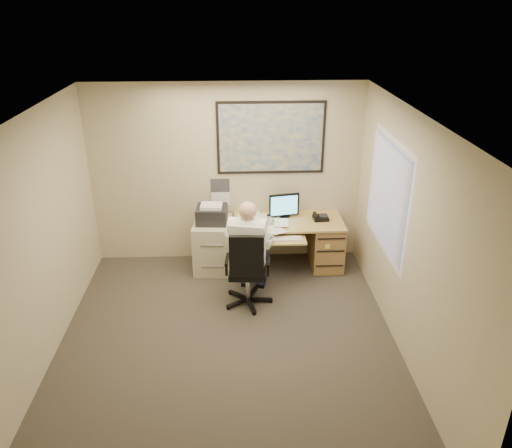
{
  "coord_description": "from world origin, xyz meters",
  "views": [
    {
      "loc": [
        0.11,
        -4.76,
        3.78
      ],
      "look_at": [
        0.39,
        1.3,
        0.98
      ],
      "focal_mm": 35.0,
      "sensor_mm": 36.0,
      "label": 1
    }
  ],
  "objects_px": {
    "desk": "(310,238)",
    "office_chair": "(248,283)",
    "person": "(247,254)",
    "filing_cabinet": "(213,241)"
  },
  "relations": [
    {
      "from": "desk",
      "to": "office_chair",
      "type": "relative_size",
      "value": 1.45
    },
    {
      "from": "desk",
      "to": "person",
      "type": "height_order",
      "value": "person"
    },
    {
      "from": "desk",
      "to": "person",
      "type": "bearing_deg",
      "value": -135.21
    },
    {
      "from": "office_chair",
      "to": "person",
      "type": "relative_size",
      "value": 0.77
    },
    {
      "from": "desk",
      "to": "person",
      "type": "xyz_separation_m",
      "value": [
        -0.96,
        -0.96,
        0.28
      ]
    },
    {
      "from": "filing_cabinet",
      "to": "person",
      "type": "distance_m",
      "value": 1.08
    },
    {
      "from": "desk",
      "to": "office_chair",
      "type": "distance_m",
      "value": 1.42
    },
    {
      "from": "office_chair",
      "to": "desk",
      "type": "bearing_deg",
      "value": 51.78
    },
    {
      "from": "office_chair",
      "to": "person",
      "type": "distance_m",
      "value": 0.41
    },
    {
      "from": "filing_cabinet",
      "to": "desk",
      "type": "bearing_deg",
      "value": 5.13
    }
  ]
}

